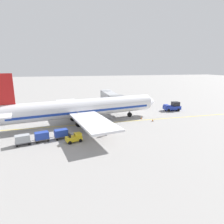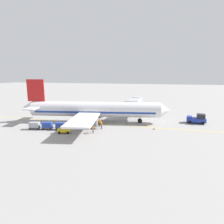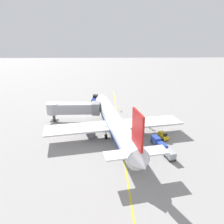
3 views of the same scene
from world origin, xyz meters
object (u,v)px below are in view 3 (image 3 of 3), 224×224
at_px(pushback_tractor, 95,99).
at_px(safety_cone_nose_right, 121,111).
at_px(baggage_cart_front, 156,139).
at_px(baggage_cart_third_in_train, 170,154).
at_px(baggage_cart_second_in_train, 162,147).
at_px(safety_cone_nose_left, 113,113).
at_px(baggage_tug_lead, 163,136).
at_px(ground_crew_marshaller, 150,125).
at_px(ground_crew_loader, 129,126).
at_px(ground_crew_wing_walker, 136,124).
at_px(jet_bridge, 74,108).
at_px(parked_airliner, 115,121).

distance_m(pushback_tractor, safety_cone_nose_right, 12.79).
bearing_deg(baggage_cart_front, pushback_tractor, 115.16).
height_order(baggage_cart_front, baggage_cart_third_in_train, same).
relative_size(baggage_cart_second_in_train, safety_cone_nose_left, 5.05).
distance_m(baggage_tug_lead, ground_crew_marshaller, 5.83).
bearing_deg(ground_crew_loader, ground_crew_wing_walker, 29.42).
height_order(baggage_cart_second_in_train, ground_crew_loader, ground_crew_loader).
xyz_separation_m(pushback_tractor, safety_cone_nose_left, (5.76, -11.55, -0.81)).
bearing_deg(baggage_cart_third_in_train, ground_crew_wing_walker, 106.40).
height_order(baggage_tug_lead, baggage_cart_third_in_train, baggage_tug_lead).
relative_size(baggage_cart_second_in_train, ground_crew_marshaller, 1.76).
xyz_separation_m(jet_bridge, baggage_cart_front, (18.59, -13.08, -2.51)).
relative_size(pushback_tractor, ground_crew_loader, 2.70).
bearing_deg(safety_cone_nose_left, parked_airliner, -91.17).
relative_size(pushback_tractor, ground_crew_wing_walker, 2.70).
bearing_deg(ground_crew_wing_walker, baggage_cart_front, -70.79).
distance_m(ground_crew_marshaller, safety_cone_nose_right, 13.39).
distance_m(baggage_cart_third_in_train, safety_cone_nose_left, 25.33).
bearing_deg(safety_cone_nose_left, safety_cone_nose_right, 35.78).
height_order(parked_airliner, pushback_tractor, parked_airliner).
height_order(parked_airliner, baggage_cart_second_in_train, parked_airliner).
height_order(jet_bridge, ground_crew_marshaller, jet_bridge).
bearing_deg(pushback_tractor, baggage_cart_second_in_train, -66.12).
relative_size(baggage_tug_lead, baggage_cart_second_in_train, 0.92).
xyz_separation_m(parked_airliner, ground_crew_loader, (3.48, 2.71, -2.23)).
distance_m(parked_airliner, ground_crew_wing_walker, 6.96).
distance_m(pushback_tractor, safety_cone_nose_left, 12.93).
xyz_separation_m(ground_crew_wing_walker, ground_crew_loader, (-1.91, -1.08, 0.00)).
bearing_deg(ground_crew_marshaller, parked_airliner, -160.69).
bearing_deg(baggage_tug_lead, ground_crew_wing_walker, 128.26).
bearing_deg(safety_cone_nose_right, ground_crew_loader, -86.15).
height_order(parked_airliner, ground_crew_loader, parked_airliner).
relative_size(ground_crew_loader, ground_crew_marshaller, 1.00).
xyz_separation_m(baggage_cart_second_in_train, safety_cone_nose_left, (-8.57, 20.82, -0.66)).
height_order(ground_crew_wing_walker, ground_crew_marshaller, same).
height_order(baggage_cart_second_in_train, ground_crew_wing_walker, ground_crew_wing_walker).
relative_size(pushback_tractor, safety_cone_nose_left, 7.73).
relative_size(baggage_cart_second_in_train, ground_crew_loader, 1.76).
height_order(baggage_cart_third_in_train, safety_cone_nose_left, baggage_cart_third_in_train).
xyz_separation_m(baggage_tug_lead, ground_crew_loader, (-6.90, 5.24, 0.24)).
height_order(baggage_cart_front, ground_crew_loader, ground_crew_loader).
bearing_deg(parked_airliner, safety_cone_nose_left, 88.83).
xyz_separation_m(baggage_cart_front, safety_cone_nose_left, (-8.03, 17.81, -0.66)).
bearing_deg(parked_airliner, ground_crew_loader, 37.94).
xyz_separation_m(jet_bridge, ground_crew_loader, (13.77, -5.82, -2.50)).
xyz_separation_m(baggage_tug_lead, baggage_cart_third_in_train, (-0.84, -7.77, 0.24)).
height_order(ground_crew_loader, safety_cone_nose_left, ground_crew_loader).
relative_size(baggage_tug_lead, ground_crew_loader, 1.62).
distance_m(baggage_cart_second_in_train, baggage_cart_third_in_train, 2.83).
distance_m(baggage_cart_front, baggage_cart_second_in_train, 3.06).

